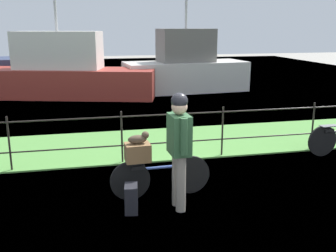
{
  "coord_description": "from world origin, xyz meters",
  "views": [
    {
      "loc": [
        -1.66,
        -5.08,
        2.55
      ],
      "look_at": [
        -0.29,
        1.19,
        0.9
      ],
      "focal_mm": 41.67,
      "sensor_mm": 36.0,
      "label": 1
    }
  ],
  "objects_px": {
    "cyclist_person": "(179,141)",
    "moored_boat_far": "(60,74)",
    "terrier_dog": "(139,138)",
    "bicycle_main": "(160,177)",
    "backpack_on_paving": "(131,199)",
    "wooden_crate": "(138,152)",
    "moored_boat_mid": "(186,69)"
  },
  "relations": [
    {
      "from": "cyclist_person",
      "to": "moored_boat_far",
      "type": "xyz_separation_m",
      "value": [
        -2.07,
        9.78,
        -0.15
      ]
    },
    {
      "from": "terrier_dog",
      "to": "cyclist_person",
      "type": "height_order",
      "value": "cyclist_person"
    },
    {
      "from": "bicycle_main",
      "to": "backpack_on_paving",
      "type": "height_order",
      "value": "bicycle_main"
    },
    {
      "from": "moored_boat_far",
      "to": "terrier_dog",
      "type": "bearing_deg",
      "value": -80.44
    },
    {
      "from": "cyclist_person",
      "to": "moored_boat_far",
      "type": "relative_size",
      "value": 0.23
    },
    {
      "from": "wooden_crate",
      "to": "moored_boat_far",
      "type": "relative_size",
      "value": 0.05
    },
    {
      "from": "cyclist_person",
      "to": "backpack_on_paving",
      "type": "distance_m",
      "value": 1.05
    },
    {
      "from": "wooden_crate",
      "to": "cyclist_person",
      "type": "relative_size",
      "value": 0.22
    },
    {
      "from": "backpack_on_paving",
      "to": "moored_boat_far",
      "type": "xyz_separation_m",
      "value": [
        -1.39,
        9.76,
        0.66
      ]
    },
    {
      "from": "backpack_on_paving",
      "to": "moored_boat_far",
      "type": "relative_size",
      "value": 0.06
    },
    {
      "from": "backpack_on_paving",
      "to": "moored_boat_mid",
      "type": "relative_size",
      "value": 0.08
    },
    {
      "from": "terrier_dog",
      "to": "moored_boat_mid",
      "type": "distance_m",
      "value": 10.24
    },
    {
      "from": "backpack_on_paving",
      "to": "moored_boat_mid",
      "type": "bearing_deg",
      "value": 169.12
    },
    {
      "from": "terrier_dog",
      "to": "cyclist_person",
      "type": "relative_size",
      "value": 0.19
    },
    {
      "from": "moored_boat_mid",
      "to": "wooden_crate",
      "type": "bearing_deg",
      "value": -108.83
    },
    {
      "from": "cyclist_person",
      "to": "terrier_dog",
      "type": "bearing_deg",
      "value": 139.41
    },
    {
      "from": "backpack_on_paving",
      "to": "bicycle_main",
      "type": "bearing_deg",
      "value": 138.57
    },
    {
      "from": "moored_boat_mid",
      "to": "moored_boat_far",
      "type": "relative_size",
      "value": 0.7
    },
    {
      "from": "bicycle_main",
      "to": "moored_boat_mid",
      "type": "height_order",
      "value": "moored_boat_mid"
    },
    {
      "from": "bicycle_main",
      "to": "terrier_dog",
      "type": "height_order",
      "value": "terrier_dog"
    },
    {
      "from": "bicycle_main",
      "to": "moored_boat_mid",
      "type": "bearing_deg",
      "value": 72.94
    },
    {
      "from": "backpack_on_paving",
      "to": "moored_boat_far",
      "type": "distance_m",
      "value": 9.88
    },
    {
      "from": "wooden_crate",
      "to": "terrier_dog",
      "type": "height_order",
      "value": "terrier_dog"
    },
    {
      "from": "moored_boat_far",
      "to": "cyclist_person",
      "type": "bearing_deg",
      "value": -78.03
    },
    {
      "from": "terrier_dog",
      "to": "cyclist_person",
      "type": "xyz_separation_m",
      "value": [
        0.5,
        -0.43,
        0.05
      ]
    },
    {
      "from": "cyclist_person",
      "to": "moored_boat_mid",
      "type": "xyz_separation_m",
      "value": [
        2.78,
        10.13,
        -0.11
      ]
    },
    {
      "from": "bicycle_main",
      "to": "moored_boat_mid",
      "type": "distance_m",
      "value": 10.15
    },
    {
      "from": "bicycle_main",
      "to": "terrier_dog",
      "type": "bearing_deg",
      "value": -177.47
    },
    {
      "from": "wooden_crate",
      "to": "terrier_dog",
      "type": "bearing_deg",
      "value": 2.53
    },
    {
      "from": "wooden_crate",
      "to": "moored_boat_mid",
      "type": "relative_size",
      "value": 0.07
    },
    {
      "from": "moored_boat_mid",
      "to": "terrier_dog",
      "type": "bearing_deg",
      "value": -108.7
    },
    {
      "from": "terrier_dog",
      "to": "backpack_on_paving",
      "type": "xyz_separation_m",
      "value": [
        -0.18,
        -0.41,
        -0.75
      ]
    }
  ]
}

